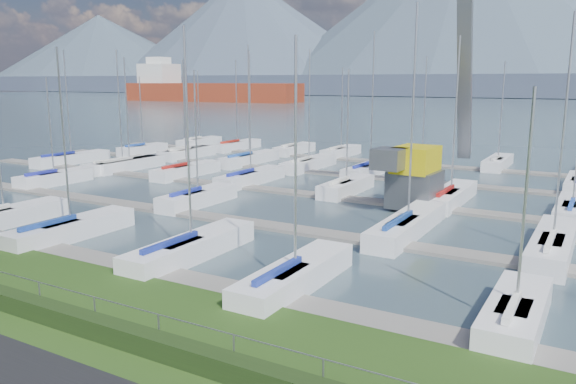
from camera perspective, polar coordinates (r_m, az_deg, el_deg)
The scene contains 8 objects.
path at distance 19.29m, azimuth -23.79°, elevation -16.49°, with size 160.00×2.00×0.04m, color black.
water at distance 273.28m, azimuth 27.14°, elevation 8.14°, with size 800.00×540.00×0.20m, color #3A4C55.
hedge at distance 20.59m, azimuth -17.92°, elevation -13.20°, with size 80.00×0.70×0.70m, color black.
fence at distance 20.51m, azimuth -17.23°, elevation -10.68°, with size 0.04×0.04×80.00m, color gray.
docks at distance 42.23m, azimuth 9.50°, elevation -1.06°, with size 90.00×41.60×0.25m.
crane at distance 40.86m, azimuth 14.10°, elevation 6.21°, with size 5.23×13.28×22.35m.
cargo_ship_west at distance 252.50m, azimuth -8.56°, elevation 10.03°, with size 81.37×24.08×21.50m.
sailboat_fleet at distance 45.40m, azimuth 7.43°, elevation 7.14°, with size 75.58×49.88×13.71m.
Camera 1 is at (14.20, -12.76, 8.69)m, focal length 35.00 mm.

